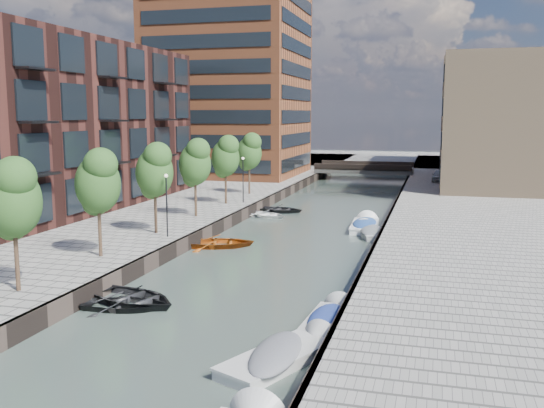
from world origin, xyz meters
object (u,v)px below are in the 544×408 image
at_px(sloop_4, 279,212).
at_px(tree_2, 98,180).
at_px(motorboat_3, 365,225).
at_px(car, 439,176).
at_px(motorboat_4, 370,232).
at_px(sloop_1, 132,304).
at_px(tree_3, 154,169).
at_px(motorboat_0, 329,320).
at_px(sloop_2, 219,247).
at_px(motorboat_1, 285,356).
at_px(tree_4, 195,161).
at_px(tree_1, 13,197).
at_px(bridge, 365,169).
at_px(tree_6, 249,151).
at_px(sloop_3, 265,217).
at_px(tree_5, 225,155).
at_px(sloop_0, 127,308).

bearing_deg(sloop_4, tree_2, 176.81).
height_order(motorboat_3, car, car).
bearing_deg(motorboat_4, sloop_1, -114.71).
height_order(tree_3, motorboat_0, tree_3).
xyz_separation_m(tree_3, sloop_2, (4.02, 1.26, -5.31)).
xyz_separation_m(sloop_4, motorboat_1, (8.77, -32.94, 0.21)).
bearing_deg(tree_4, tree_1, -90.00).
xyz_separation_m(sloop_1, car, (14.06, 49.32, 1.68)).
bearing_deg(sloop_1, motorboat_4, -6.97).
bearing_deg(motorboat_1, motorboat_0, 78.15).
relative_size(bridge, sloop_2, 2.70).
distance_m(sloop_2, motorboat_1, 19.69).
relative_size(tree_3, sloop_4, 1.36).
bearing_deg(car, sloop_1, -102.51).
distance_m(bridge, tree_6, 27.63).
xyz_separation_m(bridge, sloop_3, (-4.75, -33.27, -1.39)).
bearing_deg(tree_2, motorboat_4, 48.40).
bearing_deg(motorboat_0, motorboat_1, -101.85).
xyz_separation_m(bridge, tree_5, (-8.50, -33.00, 3.92)).
xyz_separation_m(tree_1, sloop_4, (4.26, 30.69, -5.31)).
height_order(sloop_0, motorboat_0, motorboat_0).
height_order(tree_3, tree_5, same).
distance_m(sloop_3, motorboat_4, 11.20).
bearing_deg(sloop_2, motorboat_0, -161.75).
distance_m(sloop_1, motorboat_1, 9.84).
distance_m(sloop_1, motorboat_0, 9.57).
bearing_deg(tree_2, tree_3, 90.00).
bearing_deg(tree_1, car, 70.39).
bearing_deg(tree_5, sloop_3, -4.16).
bearing_deg(tree_1, tree_6, 90.00).
height_order(bridge, motorboat_1, bridge).
bearing_deg(motorboat_1, sloop_4, 104.92).
distance_m(sloop_4, car, 25.42).
height_order(tree_5, motorboat_3, tree_5).
distance_m(tree_6, sloop_1, 33.30).
bearing_deg(bridge, sloop_3, -98.13).
bearing_deg(motorboat_0, motorboat_3, 92.81).
relative_size(bridge, tree_2, 2.18).
relative_size(tree_6, motorboat_4, 1.17).
xyz_separation_m(bridge, tree_1, (-8.50, -61.00, 3.92)).
relative_size(sloop_2, motorboat_1, 0.88).
bearing_deg(tree_4, motorboat_3, 16.01).
xyz_separation_m(motorboat_0, motorboat_4, (-0.47, 20.13, 0.00)).
bearing_deg(sloop_4, motorboat_3, -118.10).
bearing_deg(tree_2, tree_5, 90.00).
distance_m(tree_3, sloop_3, 15.19).
bearing_deg(sloop_2, tree_3, 88.81).
xyz_separation_m(motorboat_1, motorboat_4, (0.43, 24.40, -0.02)).
bearing_deg(motorboat_4, motorboat_0, -88.66).
bearing_deg(bridge, motorboat_3, -83.22).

